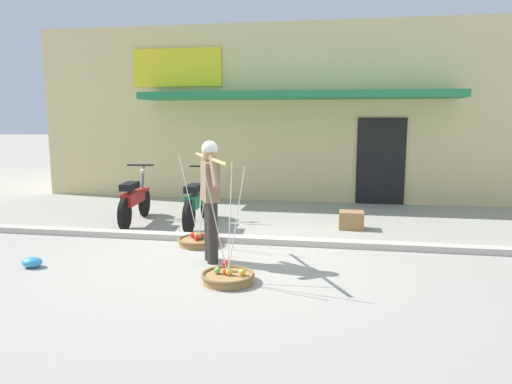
{
  "coord_description": "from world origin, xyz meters",
  "views": [
    {
      "loc": [
        1.6,
        -6.62,
        2.0
      ],
      "look_at": [
        0.33,
        0.6,
        0.85
      ],
      "focal_mm": 33.24,
      "sensor_mm": 36.0,
      "label": 1
    }
  ],
  "objects_px": {
    "motorcycle_second_in_row": "(197,202)",
    "wooden_crate": "(351,220)",
    "fruit_basket_left_side": "(228,276)",
    "fruit_basket_right_side": "(199,240)",
    "fruit_vendor": "(210,193)",
    "motorcycle_nearest_shop": "(134,200)",
    "plastic_litter_bag": "(32,262)"
  },
  "relations": [
    {
      "from": "motorcycle_second_in_row",
      "to": "wooden_crate",
      "type": "bearing_deg",
      "value": 5.3
    },
    {
      "from": "fruit_basket_left_side",
      "to": "plastic_litter_bag",
      "type": "relative_size",
      "value": 5.18
    },
    {
      "from": "fruit_basket_right_side",
      "to": "motorcycle_second_in_row",
      "type": "bearing_deg",
      "value": 107.31
    },
    {
      "from": "fruit_vendor",
      "to": "fruit_basket_right_side",
      "type": "relative_size",
      "value": 1.17
    },
    {
      "from": "motorcycle_nearest_shop",
      "to": "motorcycle_second_in_row",
      "type": "bearing_deg",
      "value": -1.69
    },
    {
      "from": "fruit_vendor",
      "to": "motorcycle_nearest_shop",
      "type": "distance_m",
      "value": 3.04
    },
    {
      "from": "fruit_basket_left_side",
      "to": "motorcycle_second_in_row",
      "type": "distance_m",
      "value": 3.18
    },
    {
      "from": "fruit_basket_left_side",
      "to": "fruit_basket_right_side",
      "type": "height_order",
      "value": "same"
    },
    {
      "from": "fruit_vendor",
      "to": "fruit_basket_right_side",
      "type": "xyz_separation_m",
      "value": [
        -0.43,
        0.8,
        -0.9
      ]
    },
    {
      "from": "fruit_basket_right_side",
      "to": "wooden_crate",
      "type": "relative_size",
      "value": 3.3
    },
    {
      "from": "fruit_basket_right_side",
      "to": "wooden_crate",
      "type": "xyz_separation_m",
      "value": [
        2.41,
        1.57,
        0.08
      ]
    },
    {
      "from": "motorcycle_nearest_shop",
      "to": "wooden_crate",
      "type": "bearing_deg",
      "value": 3.14
    },
    {
      "from": "motorcycle_second_in_row",
      "to": "wooden_crate",
      "type": "relative_size",
      "value": 4.14
    },
    {
      "from": "fruit_vendor",
      "to": "fruit_basket_left_side",
      "type": "relative_size",
      "value": 1.17
    },
    {
      "from": "wooden_crate",
      "to": "fruit_basket_right_side",
      "type": "bearing_deg",
      "value": -147.02
    },
    {
      "from": "motorcycle_nearest_shop",
      "to": "motorcycle_second_in_row",
      "type": "relative_size",
      "value": 1.0
    },
    {
      "from": "fruit_basket_right_side",
      "to": "motorcycle_nearest_shop",
      "type": "relative_size",
      "value": 0.8
    },
    {
      "from": "motorcycle_nearest_shop",
      "to": "wooden_crate",
      "type": "height_order",
      "value": "motorcycle_nearest_shop"
    },
    {
      "from": "fruit_vendor",
      "to": "wooden_crate",
      "type": "bearing_deg",
      "value": 49.99
    },
    {
      "from": "fruit_basket_left_side",
      "to": "wooden_crate",
      "type": "distance_m",
      "value": 3.52
    },
    {
      "from": "fruit_vendor",
      "to": "plastic_litter_bag",
      "type": "xyz_separation_m",
      "value": [
        -2.32,
        -0.68,
        -0.91
      ]
    },
    {
      "from": "fruit_basket_left_side",
      "to": "motorcycle_second_in_row",
      "type": "relative_size",
      "value": 0.8
    },
    {
      "from": "plastic_litter_bag",
      "to": "motorcycle_nearest_shop",
      "type": "bearing_deg",
      "value": 85.54
    },
    {
      "from": "plastic_litter_bag",
      "to": "wooden_crate",
      "type": "relative_size",
      "value": 0.64
    },
    {
      "from": "fruit_vendor",
      "to": "motorcycle_nearest_shop",
      "type": "xyz_separation_m",
      "value": [
        -2.1,
        2.14,
        -0.53
      ]
    },
    {
      "from": "fruit_basket_left_side",
      "to": "plastic_litter_bag",
      "type": "height_order",
      "value": "fruit_basket_left_side"
    },
    {
      "from": "wooden_crate",
      "to": "fruit_vendor",
      "type": "bearing_deg",
      "value": -130.01
    },
    {
      "from": "fruit_basket_right_side",
      "to": "wooden_crate",
      "type": "bearing_deg",
      "value": 32.98
    },
    {
      "from": "fruit_basket_left_side",
      "to": "fruit_basket_right_side",
      "type": "relative_size",
      "value": 1.0
    },
    {
      "from": "fruit_basket_right_side",
      "to": "fruit_basket_left_side",
      "type": "bearing_deg",
      "value": -61.83
    },
    {
      "from": "fruit_basket_right_side",
      "to": "motorcycle_second_in_row",
      "type": "xyz_separation_m",
      "value": [
        -0.41,
        1.3,
        0.38
      ]
    },
    {
      "from": "motorcycle_nearest_shop",
      "to": "plastic_litter_bag",
      "type": "xyz_separation_m",
      "value": [
        -0.22,
        -2.82,
        -0.38
      ]
    }
  ]
}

